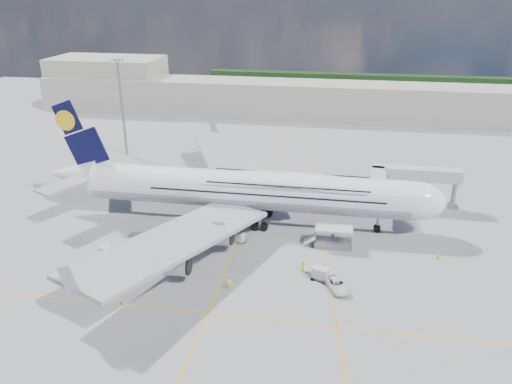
% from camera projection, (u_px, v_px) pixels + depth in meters
% --- Properties ---
extents(ground, '(300.00, 300.00, 0.00)m').
position_uv_depth(ground, '(237.00, 246.00, 89.17)').
color(ground, gray).
rests_on(ground, ground).
extents(taxi_line_main, '(0.25, 220.00, 0.01)m').
position_uv_depth(taxi_line_main, '(237.00, 246.00, 89.17)').
color(taxi_line_main, '#E5A20C').
rests_on(taxi_line_main, ground).
extents(taxi_line_cross, '(120.00, 0.25, 0.01)m').
position_uv_depth(taxi_line_cross, '(208.00, 313.00, 71.00)').
color(taxi_line_cross, '#E5A20C').
rests_on(taxi_line_cross, ground).
extents(taxi_line_diag, '(14.16, 99.06, 0.01)m').
position_uv_depth(taxi_line_diag, '(318.00, 227.00, 96.07)').
color(taxi_line_diag, '#E5A20C').
rests_on(taxi_line_diag, ground).
extents(airliner, '(77.26, 79.15, 23.71)m').
position_uv_depth(airliner, '(248.00, 189.00, 95.55)').
color(airliner, white).
rests_on(airliner, ground).
extents(jet_bridge, '(18.80, 12.10, 8.50)m').
position_uv_depth(jet_bridge, '(401.00, 179.00, 100.88)').
color(jet_bridge, '#B7B7BC').
rests_on(jet_bridge, ground).
extents(cargo_loader, '(8.53, 3.20, 3.67)m').
position_uv_depth(cargo_loader, '(332.00, 240.00, 88.69)').
color(cargo_loader, silver).
rests_on(cargo_loader, ground).
extents(light_mast, '(3.00, 0.70, 25.50)m').
position_uv_depth(light_mast, '(122.00, 107.00, 131.17)').
color(light_mast, gray).
rests_on(light_mast, ground).
extents(terminal, '(180.00, 16.00, 12.00)m').
position_uv_depth(terminal, '(292.00, 99.00, 173.14)').
color(terminal, '#B2AD9E').
rests_on(terminal, ground).
extents(hangar, '(40.00, 22.00, 18.00)m').
position_uv_depth(hangar, '(109.00, 82.00, 187.45)').
color(hangar, '#B2AD9E').
rests_on(hangar, ground).
extents(tree_line, '(160.00, 6.00, 8.00)m').
position_uv_depth(tree_line, '(398.00, 85.00, 208.55)').
color(tree_line, '#193814').
rests_on(tree_line, ground).
extents(dolly_row_a, '(3.26, 2.55, 0.42)m').
position_uv_depth(dolly_row_a, '(138.00, 234.00, 92.58)').
color(dolly_row_a, gray).
rests_on(dolly_row_a, ground).
extents(dolly_row_b, '(2.74, 1.57, 1.69)m').
position_uv_depth(dolly_row_b, '(105.00, 251.00, 85.61)').
color(dolly_row_b, gray).
rests_on(dolly_row_b, ground).
extents(dolly_row_c, '(2.81, 1.68, 1.70)m').
position_uv_depth(dolly_row_c, '(136.00, 250.00, 85.94)').
color(dolly_row_c, gray).
rests_on(dolly_row_c, ground).
extents(dolly_back, '(3.50, 2.03, 2.15)m').
position_uv_depth(dolly_back, '(147.00, 245.00, 87.16)').
color(dolly_back, gray).
rests_on(dolly_back, ground).
extents(dolly_nose_far, '(3.63, 2.73, 2.05)m').
position_uv_depth(dolly_nose_far, '(321.00, 273.00, 78.75)').
color(dolly_nose_far, gray).
rests_on(dolly_nose_far, ground).
extents(dolly_nose_near, '(3.19, 2.51, 1.79)m').
position_uv_depth(dolly_nose_near, '(239.00, 237.00, 90.21)').
color(dolly_nose_near, gray).
rests_on(dolly_nose_near, ground).
extents(baggage_tug, '(2.71, 1.34, 1.66)m').
position_uv_depth(baggage_tug, '(223.00, 240.00, 89.55)').
color(baggage_tug, silver).
rests_on(baggage_tug, ground).
extents(catering_truck_inner, '(6.12, 3.33, 3.46)m').
position_uv_depth(catering_truck_inner, '(235.00, 189.00, 109.50)').
color(catering_truck_inner, gray).
rests_on(catering_truck_inner, ground).
extents(catering_truck_outer, '(6.97, 4.71, 3.84)m').
position_uv_depth(catering_truck_outer, '(232.00, 150.00, 134.23)').
color(catering_truck_outer, gray).
rests_on(catering_truck_outer, ground).
extents(service_van, '(4.67, 6.19, 1.56)m').
position_uv_depth(service_van, '(337.00, 285.00, 76.34)').
color(service_van, white).
rests_on(service_van, ground).
extents(crew_nose, '(0.65, 0.46, 1.68)m').
position_uv_depth(crew_nose, '(438.00, 257.00, 83.89)').
color(crew_nose, '#CFFF1A').
rests_on(crew_nose, ground).
extents(crew_loader, '(1.05, 1.07, 1.74)m').
position_uv_depth(crew_loader, '(333.00, 236.00, 90.97)').
color(crew_loader, '#A7FF1A').
rests_on(crew_loader, ground).
extents(crew_wing, '(0.53, 1.08, 1.79)m').
position_uv_depth(crew_wing, '(192.00, 229.00, 93.17)').
color(crew_wing, '#C0EB18').
rests_on(crew_wing, ground).
extents(crew_van, '(0.67, 0.93, 1.75)m').
position_uv_depth(crew_van, '(303.00, 266.00, 81.11)').
color(crew_van, '#A4DD17').
rests_on(crew_van, ground).
extents(crew_tug, '(1.22, 0.88, 1.71)m').
position_uv_depth(crew_tug, '(229.00, 284.00, 76.28)').
color(crew_tug, '#CEFF1A').
rests_on(crew_tug, ground).
extents(cone_nose, '(0.39, 0.39, 0.50)m').
position_uv_depth(cone_nose, '(472.00, 245.00, 89.02)').
color(cone_nose, orange).
rests_on(cone_nose, ground).
extents(cone_wing_left_inner, '(0.44, 0.44, 0.56)m').
position_uv_depth(cone_wing_left_inner, '(227.00, 196.00, 109.19)').
color(cone_wing_left_inner, orange).
rests_on(cone_wing_left_inner, ground).
extents(cone_wing_left_outer, '(0.42, 0.42, 0.53)m').
position_uv_depth(cone_wing_left_outer, '(213.00, 172.00, 123.42)').
color(cone_wing_left_outer, orange).
rests_on(cone_wing_left_outer, ground).
extents(cone_wing_right_inner, '(0.42, 0.42, 0.54)m').
position_uv_depth(cone_wing_right_inner, '(168.00, 249.00, 87.65)').
color(cone_wing_right_inner, orange).
rests_on(cone_wing_right_inner, ground).
extents(cone_wing_right_outer, '(0.37, 0.37, 0.48)m').
position_uv_depth(cone_wing_right_outer, '(121.00, 303.00, 72.95)').
color(cone_wing_right_outer, orange).
rests_on(cone_wing_right_outer, ground).
extents(cone_tail, '(0.38, 0.38, 0.49)m').
position_uv_depth(cone_tail, '(112.00, 207.00, 104.17)').
color(cone_tail, orange).
rests_on(cone_tail, ground).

